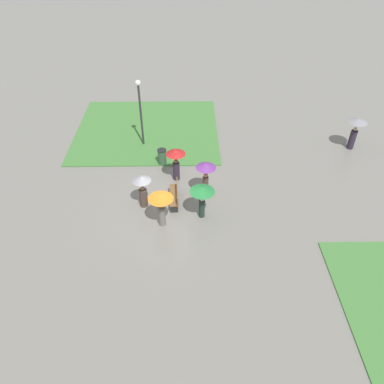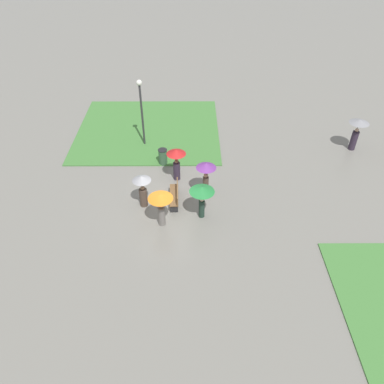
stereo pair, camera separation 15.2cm
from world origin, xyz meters
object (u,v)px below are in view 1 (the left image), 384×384
(park_bench, at_px, (175,194))
(lamp_post, at_px, (140,104))
(crowd_person_orange, at_px, (161,202))
(crowd_person_purple, at_px, (206,171))
(crowd_person_grey, at_px, (142,187))
(lone_walker_mid_plaza, at_px, (356,128))
(crowd_person_red, at_px, (176,158))
(trash_bin, at_px, (162,157))
(crowd_person_green, at_px, (202,193))

(park_bench, height_order, lamp_post, lamp_post)
(crowd_person_orange, relative_size, crowd_person_purple, 0.92)
(crowd_person_grey, distance_m, lone_walker_mid_plaza, 13.12)
(park_bench, relative_size, lone_walker_mid_plaza, 0.90)
(park_bench, bearing_deg, crowd_person_orange, -21.76)
(crowd_person_red, distance_m, crowd_person_purple, 2.04)
(trash_bin, relative_size, crowd_person_green, 0.53)
(crowd_person_orange, relative_size, crowd_person_grey, 1.02)
(lone_walker_mid_plaza, bearing_deg, crowd_person_purple, 129.31)
(crowd_person_red, relative_size, crowd_person_purple, 0.96)
(crowd_person_red, xyz_separation_m, crowd_person_green, (3.02, 1.26, 0.11))
(crowd_person_purple, bearing_deg, crowd_person_orange, 39.24)
(crowd_person_purple, distance_m, lone_walker_mid_plaza, 9.98)
(lone_walker_mid_plaza, bearing_deg, lamp_post, 100.91)
(crowd_person_orange, distance_m, crowd_person_green, 1.94)
(trash_bin, relative_size, crowd_person_grey, 0.53)
(lamp_post, relative_size, crowd_person_purple, 2.11)
(park_bench, distance_m, lamp_post, 6.26)
(lamp_post, relative_size, trash_bin, 4.35)
(crowd_person_orange, xyz_separation_m, crowd_person_purple, (-2.18, 2.10, 0.10))
(park_bench, xyz_separation_m, lamp_post, (-5.48, -2.07, 2.21))
(park_bench, bearing_deg, lamp_post, -161.37)
(crowd_person_orange, xyz_separation_m, crowd_person_red, (-3.55, 0.60, -0.04))
(crowd_person_purple, relative_size, crowd_person_grey, 1.10)
(crowd_person_red, bearing_deg, park_bench, -21.21)
(crowd_person_orange, xyz_separation_m, crowd_person_grey, (-1.36, -0.97, -0.22))
(crowd_person_red, height_order, crowd_person_green, crowd_person_red)
(trash_bin, bearing_deg, lamp_post, -149.28)
(crowd_person_green, bearing_deg, crowd_person_orange, 16.72)
(crowd_person_orange, height_order, lone_walker_mid_plaza, lone_walker_mid_plaza)
(lamp_post, bearing_deg, park_bench, 20.71)
(crowd_person_orange, bearing_deg, lamp_post, 11.43)
(crowd_person_purple, bearing_deg, crowd_person_grey, 8.06)
(lamp_post, distance_m, crowd_person_red, 4.33)
(crowd_person_red, xyz_separation_m, crowd_person_purple, (1.37, 1.50, 0.14))
(lamp_post, height_order, crowd_person_green, lamp_post)
(lamp_post, height_order, crowd_person_purple, lamp_post)
(trash_bin, xyz_separation_m, crowd_person_grey, (3.61, -0.75, 0.68))
(park_bench, height_order, crowd_person_grey, crowd_person_grey)
(lamp_post, relative_size, crowd_person_red, 2.20)
(park_bench, relative_size, crowd_person_purple, 0.90)
(crowd_person_red, distance_m, crowd_person_green, 3.27)
(trash_bin, height_order, lone_walker_mid_plaza, lone_walker_mid_plaza)
(lone_walker_mid_plaza, bearing_deg, park_bench, 128.54)
(park_bench, bearing_deg, crowd_person_red, 177.36)
(park_bench, distance_m, crowd_person_purple, 1.91)
(crowd_person_orange, xyz_separation_m, lone_walker_mid_plaza, (-6.52, 11.09, -0.02))
(crowd_person_orange, distance_m, crowd_person_purple, 3.03)
(trash_bin, bearing_deg, crowd_person_orange, 2.63)
(crowd_person_green, bearing_deg, lamp_post, -62.18)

